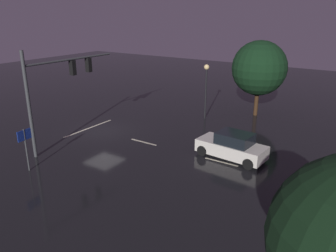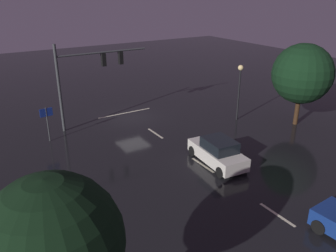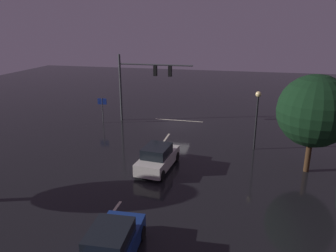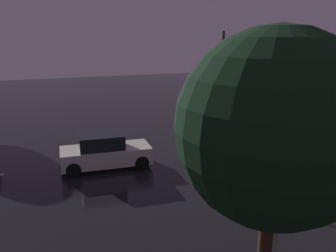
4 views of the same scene
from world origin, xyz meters
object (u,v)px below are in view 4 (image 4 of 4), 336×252
car_approaching (105,152)px  street_lamp_left_kerb (286,121)px  traffic_signal_assembly (240,63)px  route_sign (196,95)px  tree_left_far (274,128)px

car_approaching → street_lamp_left_kerb: (-6.47, -5.25, 2.50)m
traffic_signal_assembly → street_lamp_left_kerb: size_ratio=1.59×
street_lamp_left_kerb → car_approaching: bearing=39.0°
street_lamp_left_kerb → route_sign: street_lamp_left_kerb is taller
street_lamp_left_kerb → tree_left_far: tree_left_far is taller
street_lamp_left_kerb → route_sign: bearing=-15.0°
car_approaching → route_sign: 12.29m
route_sign → car_approaching: bearing=131.6°
street_lamp_left_kerb → tree_left_far: 4.81m
street_lamp_left_kerb → route_sign: size_ratio=1.82×
traffic_signal_assembly → street_lamp_left_kerb: (-10.82, 5.30, -1.20)m
car_approaching → street_lamp_left_kerb: bearing=-141.0°
traffic_signal_assembly → street_lamp_left_kerb: bearing=153.9°
traffic_signal_assembly → car_approaching: traffic_signal_assembly is taller
car_approaching → traffic_signal_assembly: bearing=-67.6°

